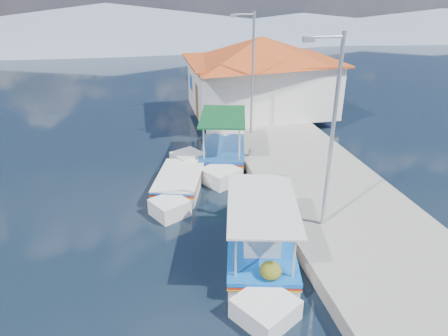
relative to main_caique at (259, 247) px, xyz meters
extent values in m
plane|color=black|center=(-2.27, -1.28, -0.42)|extent=(160.00, 160.00, 0.00)
cube|color=gray|center=(3.63, 4.72, -0.17)|extent=(5.00, 44.00, 0.50)
cylinder|color=#A5A8AD|center=(1.53, 0.72, 0.23)|extent=(0.20, 0.20, 0.30)
cylinder|color=#A5A8AD|center=(1.53, 6.72, 0.23)|extent=(0.20, 0.20, 0.30)
cylinder|color=#A5A8AD|center=(1.53, 12.72, 0.23)|extent=(0.20, 0.20, 0.30)
cube|color=white|center=(0.01, -0.07, -0.24)|extent=(2.66, 4.02, 0.81)
cube|color=white|center=(-0.54, 2.32, -0.14)|extent=(1.86, 1.86, 0.89)
cube|color=white|center=(0.55, -2.38, -0.24)|extent=(1.81, 1.81, 0.77)
cube|color=#0E56B8|center=(0.01, -0.07, 0.14)|extent=(2.74, 4.14, 0.05)
cube|color=red|center=(0.01, -0.07, 0.07)|extent=(2.74, 4.14, 0.04)
cube|color=yellow|center=(0.01, -0.07, 0.01)|extent=(2.74, 4.14, 0.03)
cube|color=#0E56B8|center=(0.01, -0.07, 0.20)|extent=(2.75, 4.11, 0.04)
cube|color=brown|center=(0.01, -0.07, 0.17)|extent=(2.49, 3.92, 0.04)
cube|color=white|center=(0.07, -0.31, 0.64)|extent=(1.25, 1.31, 0.94)
cube|color=silver|center=(0.07, -0.31, 1.12)|extent=(1.36, 1.41, 0.05)
cylinder|color=beige|center=(-1.07, 1.28, 0.85)|extent=(0.06, 0.06, 1.36)
cylinder|color=beige|center=(0.39, 1.61, 0.85)|extent=(0.06, 0.06, 1.36)
cylinder|color=beige|center=(-0.37, -1.75, 0.85)|extent=(0.06, 0.06, 1.36)
cylinder|color=beige|center=(1.09, -1.41, 0.85)|extent=(0.06, 0.06, 1.36)
cube|color=silver|center=(0.01, -0.07, 1.53)|extent=(2.75, 4.04, 0.06)
ellipsoid|color=#3E4312|center=(-0.59, 1.02, 0.41)|extent=(0.65, 0.71, 0.49)
ellipsoid|color=#3E4312|center=(-0.10, 1.57, 0.38)|extent=(0.54, 0.60, 0.41)
ellipsoid|color=#3E4312|center=(0.52, -1.52, 0.39)|extent=(0.58, 0.64, 0.43)
sphere|color=red|center=(0.73, 0.62, 0.81)|extent=(0.34, 0.34, 0.34)
cube|color=white|center=(0.40, 7.54, -0.22)|extent=(2.68, 3.88, 0.90)
cube|color=white|center=(-0.17, 9.85, -0.10)|extent=(1.88, 1.88, 1.00)
cube|color=white|center=(0.94, 5.31, -0.22)|extent=(1.83, 1.83, 0.86)
cube|color=#0E56B8|center=(0.40, 7.54, 0.20)|extent=(2.76, 4.00, 0.06)
cube|color=red|center=(0.40, 7.54, 0.13)|extent=(2.76, 4.00, 0.05)
cube|color=yellow|center=(0.40, 7.54, 0.06)|extent=(2.76, 4.00, 0.04)
cube|color=navy|center=(0.40, 7.54, 0.27)|extent=(2.77, 3.97, 0.05)
cube|color=brown|center=(0.40, 7.54, 0.24)|extent=(2.52, 3.78, 0.05)
cylinder|color=beige|center=(-0.69, 8.81, 1.00)|extent=(0.07, 0.07, 1.52)
cylinder|color=beige|center=(0.78, 9.17, 1.00)|extent=(0.07, 0.07, 1.52)
cylinder|color=beige|center=(0.01, 5.92, 1.00)|extent=(0.07, 0.07, 1.52)
cylinder|color=beige|center=(1.48, 6.28, 1.00)|extent=(0.07, 0.07, 1.52)
cube|color=#0E4823|center=(0.40, 7.54, 1.76)|extent=(2.77, 3.91, 0.07)
cube|color=white|center=(-1.90, 5.01, -0.23)|extent=(2.41, 3.40, 0.86)
cube|color=white|center=(-2.47, 6.98, -0.12)|extent=(1.59, 1.59, 0.95)
cube|color=white|center=(-1.34, 3.10, -0.23)|extent=(1.54, 1.54, 0.81)
cube|color=#0E56B8|center=(-1.90, 5.01, 0.17)|extent=(2.49, 3.51, 0.05)
cube|color=red|center=(-1.90, 5.01, 0.10)|extent=(2.49, 3.51, 0.05)
cube|color=yellow|center=(-1.90, 5.01, 0.04)|extent=(2.49, 3.51, 0.04)
cube|color=white|center=(-1.90, 5.01, 0.23)|extent=(2.49, 3.48, 0.05)
cube|color=brown|center=(-1.90, 5.01, 0.21)|extent=(2.27, 3.31, 0.05)
cube|color=silver|center=(3.93, 13.72, 1.58)|extent=(8.00, 6.00, 3.00)
cube|color=#B04B18|center=(3.93, 13.72, 3.13)|extent=(8.64, 6.48, 0.10)
pyramid|color=#B04B18|center=(3.93, 13.72, 3.78)|extent=(10.49, 10.49, 1.40)
cube|color=brown|center=(-0.05, 12.72, 1.08)|extent=(0.06, 1.00, 2.00)
cube|color=#0E56B8|center=(-0.05, 15.22, 1.68)|extent=(0.06, 1.20, 0.90)
cylinder|color=#A5A8AD|center=(2.33, 0.72, 3.08)|extent=(0.12, 0.12, 6.00)
cylinder|color=#A5A8AD|center=(1.83, 0.72, 5.93)|extent=(1.00, 0.08, 0.08)
cube|color=#A5A8AD|center=(1.33, 0.72, 5.88)|extent=(0.30, 0.14, 0.14)
cylinder|color=#A5A8AD|center=(2.33, 9.72, 3.08)|extent=(0.12, 0.12, 6.00)
cylinder|color=#A5A8AD|center=(1.83, 9.72, 5.93)|extent=(1.00, 0.08, 0.08)
cube|color=#A5A8AD|center=(1.33, 9.72, 5.88)|extent=(0.30, 0.14, 0.14)
cone|color=slate|center=(-7.27, 54.72, 2.03)|extent=(96.00, 96.00, 5.50)
cone|color=slate|center=(22.73, 54.72, 1.18)|extent=(76.80, 76.80, 3.80)
cone|color=slate|center=(47.73, 54.72, 1.38)|extent=(89.60, 89.60, 4.20)
camera|label=1|loc=(-3.06, -9.71, 7.20)|focal=32.53mm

